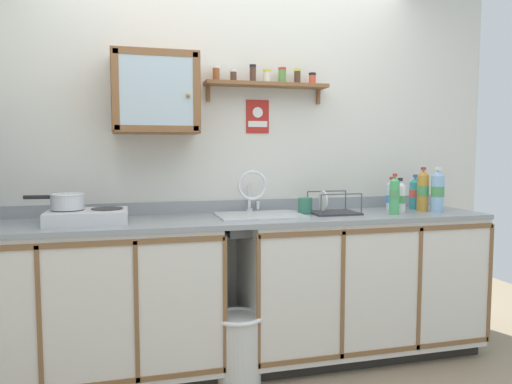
{
  "coord_description": "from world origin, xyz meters",
  "views": [
    {
      "loc": [
        -0.67,
        -2.44,
        1.37
      ],
      "look_at": [
        0.13,
        0.57,
        1.1
      ],
      "focal_mm": 34.07,
      "sensor_mm": 36.0,
      "label": 1
    }
  ],
  "objects_px": {
    "bottle_juice_amber_0": "(423,190)",
    "mug": "(305,206)",
    "bottle_water_clear_1": "(391,195)",
    "bottle_detergent_teal_3": "(415,193)",
    "hot_plate_stove": "(87,216)",
    "dish_rack": "(332,210)",
    "saucepan": "(67,201)",
    "trash_bin": "(239,347)",
    "sink": "(259,217)",
    "wall_cabinet": "(155,94)",
    "warning_sign": "(258,117)",
    "bottle_soda_green_4": "(394,195)",
    "bottle_opaque_white_5": "(400,197)",
    "bottle_water_blue_2": "(438,191)"
  },
  "relations": [
    {
      "from": "saucepan",
      "to": "trash_bin",
      "type": "distance_m",
      "value": 1.3
    },
    {
      "from": "saucepan",
      "to": "bottle_water_clear_1",
      "type": "xyz_separation_m",
      "value": [
        2.11,
        0.1,
        -0.03
      ]
    },
    {
      "from": "bottle_soda_green_4",
      "to": "wall_cabinet",
      "type": "xyz_separation_m",
      "value": [
        -1.49,
        0.24,
        0.63
      ]
    },
    {
      "from": "bottle_water_blue_2",
      "to": "dish_rack",
      "type": "bearing_deg",
      "value": 171.88
    },
    {
      "from": "hot_plate_stove",
      "to": "bottle_juice_amber_0",
      "type": "relative_size",
      "value": 1.48
    },
    {
      "from": "dish_rack",
      "to": "bottle_juice_amber_0",
      "type": "bearing_deg",
      "value": -1.83
    },
    {
      "from": "sink",
      "to": "bottle_detergent_teal_3",
      "type": "relative_size",
      "value": 2.18
    },
    {
      "from": "bottle_water_clear_1",
      "to": "bottle_juice_amber_0",
      "type": "bearing_deg",
      "value": -35.52
    },
    {
      "from": "saucepan",
      "to": "bottle_water_blue_2",
      "type": "bearing_deg",
      "value": -2.43
    },
    {
      "from": "bottle_water_blue_2",
      "to": "bottle_detergent_teal_3",
      "type": "bearing_deg",
      "value": 103.64
    },
    {
      "from": "bottle_juice_amber_0",
      "to": "mug",
      "type": "relative_size",
      "value": 2.22
    },
    {
      "from": "bottle_juice_amber_0",
      "to": "bottle_detergent_teal_3",
      "type": "relative_size",
      "value": 1.23
    },
    {
      "from": "wall_cabinet",
      "to": "bottle_water_blue_2",
      "type": "bearing_deg",
      "value": -6.75
    },
    {
      "from": "bottle_water_blue_2",
      "to": "bottle_opaque_white_5",
      "type": "xyz_separation_m",
      "value": [
        -0.25,
        0.05,
        -0.04
      ]
    },
    {
      "from": "warning_sign",
      "to": "trash_bin",
      "type": "xyz_separation_m",
      "value": [
        -0.24,
        -0.48,
        -1.38
      ]
    },
    {
      "from": "sink",
      "to": "hot_plate_stove",
      "type": "relative_size",
      "value": 1.2
    },
    {
      "from": "bottle_juice_amber_0",
      "to": "dish_rack",
      "type": "distance_m",
      "value": 0.67
    },
    {
      "from": "saucepan",
      "to": "mug",
      "type": "relative_size",
      "value": 2.44
    },
    {
      "from": "bottle_detergent_teal_3",
      "to": "wall_cabinet",
      "type": "bearing_deg",
      "value": 179.16
    },
    {
      "from": "bottle_water_blue_2",
      "to": "bottle_soda_green_4",
      "type": "xyz_separation_m",
      "value": [
        -0.34,
        -0.03,
        -0.02
      ]
    },
    {
      "from": "bottle_water_blue_2",
      "to": "wall_cabinet",
      "type": "xyz_separation_m",
      "value": [
        -1.83,
        0.22,
        0.61
      ]
    },
    {
      "from": "sink",
      "to": "warning_sign",
      "type": "relative_size",
      "value": 2.39
    },
    {
      "from": "wall_cabinet",
      "to": "warning_sign",
      "type": "xyz_separation_m",
      "value": [
        0.68,
        0.15,
        -0.12
      ]
    },
    {
      "from": "bottle_juice_amber_0",
      "to": "bottle_opaque_white_5",
      "type": "bearing_deg",
      "value": -169.69
    },
    {
      "from": "bottle_detergent_teal_3",
      "to": "bottle_soda_green_4",
      "type": "bearing_deg",
      "value": -143.43
    },
    {
      "from": "bottle_water_blue_2",
      "to": "hot_plate_stove",
      "type": "bearing_deg",
      "value": 178.09
    },
    {
      "from": "trash_bin",
      "to": "dish_rack",
      "type": "bearing_deg",
      "value": 17.53
    },
    {
      "from": "mug",
      "to": "hot_plate_stove",
      "type": "bearing_deg",
      "value": -176.65
    },
    {
      "from": "sink",
      "to": "trash_bin",
      "type": "height_order",
      "value": "sink"
    },
    {
      "from": "hot_plate_stove",
      "to": "dish_rack",
      "type": "bearing_deg",
      "value": 1.04
    },
    {
      "from": "mug",
      "to": "wall_cabinet",
      "type": "relative_size",
      "value": 0.26
    },
    {
      "from": "bottle_water_clear_1",
      "to": "trash_bin",
      "type": "relative_size",
      "value": 0.55
    },
    {
      "from": "bottle_detergent_teal_3",
      "to": "bottle_juice_amber_0",
      "type": "bearing_deg",
      "value": -96.54
    },
    {
      "from": "warning_sign",
      "to": "bottle_soda_green_4",
      "type": "bearing_deg",
      "value": -25.64
    },
    {
      "from": "hot_plate_stove",
      "to": "bottle_opaque_white_5",
      "type": "distance_m",
      "value": 1.98
    },
    {
      "from": "warning_sign",
      "to": "bottle_water_blue_2",
      "type": "bearing_deg",
      "value": -17.55
    },
    {
      "from": "saucepan",
      "to": "bottle_opaque_white_5",
      "type": "height_order",
      "value": "bottle_opaque_white_5"
    },
    {
      "from": "bottle_water_clear_1",
      "to": "warning_sign",
      "type": "xyz_separation_m",
      "value": [
        -0.92,
        0.16,
        0.54
      ]
    },
    {
      "from": "dish_rack",
      "to": "trash_bin",
      "type": "xyz_separation_m",
      "value": [
        -0.68,
        -0.22,
        -0.77
      ]
    },
    {
      "from": "bottle_soda_green_4",
      "to": "bottle_opaque_white_5",
      "type": "relative_size",
      "value": 1.14
    },
    {
      "from": "bottle_water_blue_2",
      "to": "wall_cabinet",
      "type": "relative_size",
      "value": 0.59
    },
    {
      "from": "bottle_opaque_white_5",
      "to": "bottle_water_clear_1",
      "type": "bearing_deg",
      "value": 80.0
    },
    {
      "from": "sink",
      "to": "hot_plate_stove",
      "type": "height_order",
      "value": "sink"
    },
    {
      "from": "bottle_juice_amber_0",
      "to": "bottle_water_clear_1",
      "type": "bearing_deg",
      "value": 144.48
    },
    {
      "from": "sink",
      "to": "bottle_water_blue_2",
      "type": "distance_m",
      "value": 1.22
    },
    {
      "from": "sink",
      "to": "wall_cabinet",
      "type": "height_order",
      "value": "wall_cabinet"
    },
    {
      "from": "warning_sign",
      "to": "hot_plate_stove",
      "type": "bearing_deg",
      "value": -164.97
    },
    {
      "from": "bottle_water_clear_1",
      "to": "bottle_detergent_teal_3",
      "type": "height_order",
      "value": "bottle_detergent_teal_3"
    },
    {
      "from": "saucepan",
      "to": "warning_sign",
      "type": "bearing_deg",
      "value": 12.56
    },
    {
      "from": "bottle_opaque_white_5",
      "to": "wall_cabinet",
      "type": "height_order",
      "value": "wall_cabinet"
    }
  ]
}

